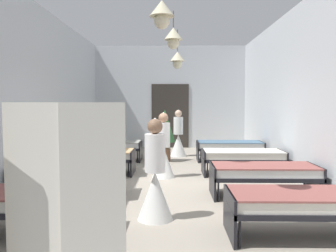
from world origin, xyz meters
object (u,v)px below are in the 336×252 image
object	(u,v)px
bed_left_row_3	(109,146)
nurse_far_aisle	(163,154)
bed_right_row_0	(304,203)
privacy_screen	(32,231)
bed_left_row_0	(25,202)
bed_left_row_2	(94,156)
bed_right_row_2	(243,156)
nurse_near_aisle	(178,140)
bed_right_row_3	(230,146)
nurse_mid_aisle	(155,183)
potted_plant	(165,129)
bed_right_row_1	(264,172)
bed_left_row_1	(70,172)

from	to	relation	value
bed_left_row_3	nurse_far_aisle	xyz separation A→B (m)	(1.66, -2.24, 0.09)
bed_right_row_0	privacy_screen	xyz separation A→B (m)	(-2.58, -2.07, 0.41)
bed_left_row_0	bed_left_row_2	size ratio (longest dim) A/B	1.00
bed_left_row_2	bed_left_row_3	xyz separation A→B (m)	(0.00, 1.90, 0.00)
bed_left_row_0	bed_right_row_2	distance (m)	5.19
bed_right_row_2	privacy_screen	size ratio (longest dim) A/B	1.12
bed_right_row_2	nurse_near_aisle	bearing A→B (deg)	118.39
bed_right_row_3	nurse_near_aisle	bearing A→B (deg)	150.19
nurse_far_aisle	bed_right_row_3	bearing A→B (deg)	-114.72
bed_right_row_2	bed_right_row_3	xyz separation A→B (m)	(0.00, 1.90, 0.00)
bed_right_row_0	nurse_mid_aisle	distance (m)	2.01
bed_left_row_2	bed_left_row_3	bearing A→B (deg)	90.00
nurse_mid_aisle	bed_left_row_2	bearing A→B (deg)	-125.46
bed_left_row_0	nurse_far_aisle	distance (m)	3.84
nurse_mid_aisle	potted_plant	xyz separation A→B (m)	(0.02, 4.99, 0.42)
bed_right_row_0	bed_right_row_1	bearing A→B (deg)	90.00
bed_right_row_3	potted_plant	size ratio (longest dim) A/B	1.26
bed_right_row_1	bed_left_row_3	distance (m)	5.19
bed_right_row_2	bed_left_row_3	distance (m)	4.01
bed_right_row_1	potted_plant	distance (m)	4.20
bed_left_row_2	nurse_far_aisle	size ratio (longest dim) A/B	1.28
nurse_mid_aisle	nurse_far_aisle	bearing A→B (deg)	-153.35
nurse_far_aisle	bed_right_row_0	bearing A→B (deg)	133.51
bed_left_row_0	nurse_near_aisle	distance (m)	6.86
bed_right_row_0	nurse_mid_aisle	world-z (taller)	nurse_mid_aisle
bed_right_row_3	bed_left_row_1	bearing A→B (deg)	-132.92
bed_left_row_2	bed_right_row_3	bearing A→B (deg)	28.27
bed_left_row_0	bed_right_row_3	world-z (taller)	same
bed_right_row_3	privacy_screen	bearing A→B (deg)	-108.40
potted_plant	privacy_screen	world-z (taller)	privacy_screen
bed_right_row_1	bed_left_row_3	world-z (taller)	same
bed_right_row_0	bed_right_row_3	world-z (taller)	same
bed_right_row_2	nurse_near_aisle	size ratio (longest dim) A/B	1.28
bed_right_row_2	nurse_far_aisle	size ratio (longest dim) A/B	1.28
bed_right_row_3	nurse_far_aisle	size ratio (longest dim) A/B	1.28
bed_left_row_3	nurse_far_aisle	size ratio (longest dim) A/B	1.28
nurse_mid_aisle	privacy_screen	size ratio (longest dim) A/B	0.87
nurse_near_aisle	nurse_mid_aisle	world-z (taller)	same
bed_left_row_3	bed_right_row_3	size ratio (longest dim) A/B	1.00
bed_left_row_1	bed_left_row_3	size ratio (longest dim) A/B	1.00
bed_right_row_2	potted_plant	world-z (taller)	potted_plant
bed_right_row_0	bed_left_row_2	world-z (taller)	same
bed_right_row_0	bed_left_row_3	size ratio (longest dim) A/B	1.00
bed_right_row_0	privacy_screen	distance (m)	3.33
bed_right_row_0	bed_right_row_3	bearing A→B (deg)	90.00
bed_right_row_3	privacy_screen	size ratio (longest dim) A/B	1.12
bed_left_row_3	privacy_screen	xyz separation A→B (m)	(0.95, -7.77, 0.41)
nurse_far_aisle	privacy_screen	world-z (taller)	privacy_screen
bed_left_row_1	bed_left_row_2	world-z (taller)	same
bed_left_row_1	privacy_screen	world-z (taller)	privacy_screen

